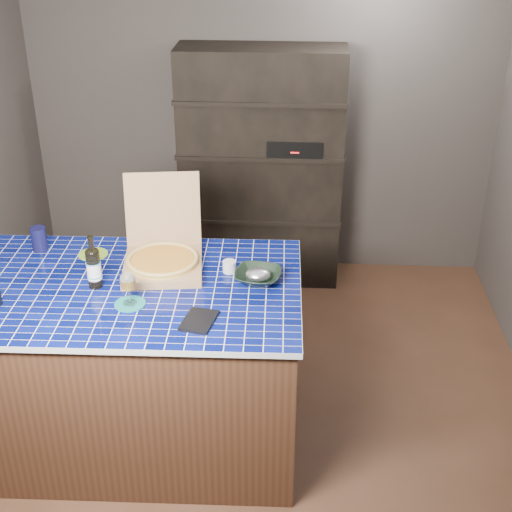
# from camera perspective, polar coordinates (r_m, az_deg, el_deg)

# --- Properties ---
(room) EXTENTS (3.50, 3.50, 3.50)m
(room) POSITION_cam_1_polar(r_m,az_deg,el_deg) (3.83, -0.84, 3.70)
(room) COLOR brown
(room) RESTS_ON ground
(shelving_unit) EXTENTS (1.20, 0.41, 1.80)m
(shelving_unit) POSITION_cam_1_polar(r_m,az_deg,el_deg) (5.37, 0.45, 6.99)
(shelving_unit) COLOR black
(shelving_unit) RESTS_ON floor
(kitchen_island) EXTENTS (1.79, 1.16, 0.97)m
(kitchen_island) POSITION_cam_1_polar(r_m,az_deg,el_deg) (3.99, -9.52, -8.38)
(kitchen_island) COLOR #44271A
(kitchen_island) RESTS_ON floor
(pizza_box) EXTENTS (0.47, 0.55, 0.45)m
(pizza_box) POSITION_cam_1_polar(r_m,az_deg,el_deg) (3.84, -7.47, -0.11)
(pizza_box) COLOR #966E4D
(pizza_box) RESTS_ON kitchen_island
(mead_bottle) EXTENTS (0.08, 0.08, 0.29)m
(mead_bottle) POSITION_cam_1_polar(r_m,az_deg,el_deg) (3.70, -12.85, -0.86)
(mead_bottle) COLOR black
(mead_bottle) RESTS_ON kitchen_island
(teal_trivet) EXTENTS (0.15, 0.15, 0.01)m
(teal_trivet) POSITION_cam_1_polar(r_m,az_deg,el_deg) (3.56, -10.05, -3.79)
(teal_trivet) COLOR #167572
(teal_trivet) RESTS_ON kitchen_island
(wine_glass) EXTENTS (0.08, 0.08, 0.18)m
(wine_glass) POSITION_cam_1_polar(r_m,az_deg,el_deg) (3.50, -10.21, -2.07)
(wine_glass) COLOR white
(wine_glass) RESTS_ON teal_trivet
(dvd_case) EXTENTS (0.18, 0.22, 0.02)m
(dvd_case) POSITION_cam_1_polar(r_m,az_deg,el_deg) (3.38, -4.58, -5.17)
(dvd_case) COLOR black
(dvd_case) RESTS_ON kitchen_island
(bowl) EXTENTS (0.27, 0.27, 0.06)m
(bowl) POSITION_cam_1_polar(r_m,az_deg,el_deg) (3.69, 0.16, -1.64)
(bowl) COLOR black
(bowl) RESTS_ON kitchen_island
(foil_contents) EXTENTS (0.13, 0.11, 0.06)m
(foil_contents) POSITION_cam_1_polar(r_m,az_deg,el_deg) (3.69, 0.16, -1.49)
(foil_contents) COLOR silver
(foil_contents) RESTS_ON bowl
(white_jar) EXTENTS (0.07, 0.07, 0.06)m
(white_jar) POSITION_cam_1_polar(r_m,az_deg,el_deg) (3.79, -2.14, -0.84)
(white_jar) COLOR silver
(white_jar) RESTS_ON kitchen_island
(navy_cup) EXTENTS (0.09, 0.09, 0.13)m
(navy_cup) POSITION_cam_1_polar(r_m,az_deg,el_deg) (4.18, -16.96, 1.33)
(navy_cup) COLOR black
(navy_cup) RESTS_ON kitchen_island
(green_trivet) EXTENTS (0.16, 0.16, 0.01)m
(green_trivet) POSITION_cam_1_polar(r_m,az_deg,el_deg) (4.07, -12.89, 0.14)
(green_trivet) COLOR #76A423
(green_trivet) RESTS_ON kitchen_island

